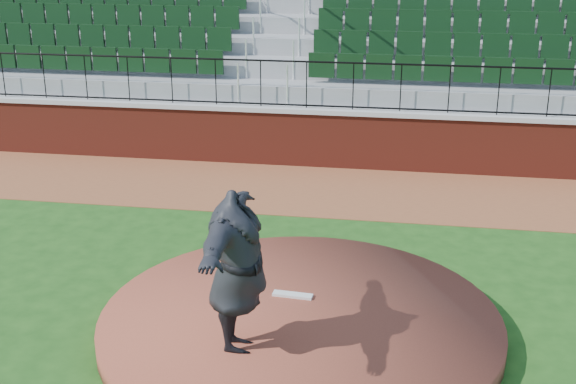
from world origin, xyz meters
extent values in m
plane|color=#1B4614|center=(0.00, 0.00, 0.00)|extent=(90.00, 90.00, 0.00)
cube|color=brown|center=(0.00, 5.40, 0.01)|extent=(34.00, 3.20, 0.01)
cube|color=maroon|center=(0.00, 7.00, 0.60)|extent=(34.00, 0.35, 1.20)
cube|color=#B7B7B7|center=(0.00, 7.00, 1.25)|extent=(34.00, 0.45, 0.10)
cube|color=maroon|center=(0.00, 12.52, 2.75)|extent=(34.00, 0.50, 5.50)
cylinder|color=brown|center=(0.46, -0.27, 0.12)|extent=(5.23, 5.23, 0.25)
cube|color=silver|center=(0.28, 0.22, 0.27)|extent=(0.56, 0.18, 0.04)
imported|color=black|center=(-0.15, -1.21, 1.26)|extent=(0.82, 2.51, 2.01)
camera|label=1|loc=(1.72, -8.92, 5.04)|focal=47.07mm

